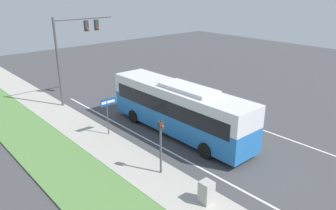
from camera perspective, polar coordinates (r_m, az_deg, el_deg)
ground_plane at (r=22.29m, az=9.59°, el=-6.31°), size 80.00×80.00×0.00m
sidewalk at (r=18.39m, az=-3.02°, el=-11.96°), size 2.80×80.00×0.12m
grass_verge at (r=16.94m, az=-11.82°, el=-15.58°), size 3.60×80.00×0.10m
lane_divider_near at (r=19.90m, az=2.91°, el=-9.45°), size 0.14×30.00×0.01m
lane_divider_far at (r=24.97m, az=14.85°, el=-3.73°), size 0.14×30.00×0.01m
bus at (r=22.42m, az=1.89°, el=-0.36°), size 2.70×11.73×3.64m
signal_gantry at (r=28.88m, az=-16.20°, el=10.18°), size 5.40×0.41×7.46m
pedestrian_signal at (r=17.43m, az=-1.28°, el=-5.98°), size 0.28×0.34×3.16m
street_sign at (r=22.46m, az=-10.43°, el=-0.75°), size 1.20×0.08×2.76m
utility_cabinet at (r=16.02m, az=6.70°, el=-14.84°), size 0.59×0.60×1.11m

